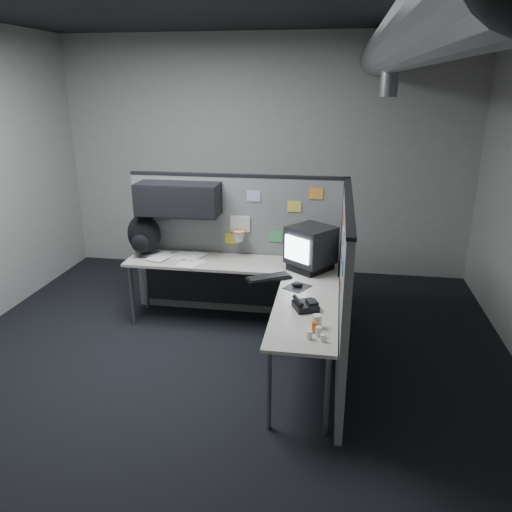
% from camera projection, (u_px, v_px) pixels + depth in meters
% --- Properties ---
extents(room, '(5.62, 5.62, 3.22)m').
position_uv_depth(room, '(284.00, 146.00, 3.96)').
color(room, black).
rests_on(room, ground).
extents(partition_back, '(2.44, 0.42, 1.63)m').
position_uv_depth(partition_back, '(222.00, 231.00, 5.59)').
color(partition_back, slate).
rests_on(partition_back, ground).
extents(partition_right, '(0.07, 2.23, 1.63)m').
position_uv_depth(partition_right, '(344.00, 288.00, 4.50)').
color(partition_right, slate).
rests_on(partition_right, ground).
extents(desk, '(2.31, 2.11, 0.73)m').
position_uv_depth(desk, '(249.00, 282.00, 5.16)').
color(desk, '#B6B3A4').
rests_on(desk, ground).
extents(monitor, '(0.56, 0.56, 0.46)m').
position_uv_depth(monitor, '(311.00, 248.00, 5.11)').
color(monitor, black).
rests_on(monitor, desk).
extents(keyboard, '(0.46, 0.37, 0.04)m').
position_uv_depth(keyboard, '(269.00, 278.00, 4.92)').
color(keyboard, black).
rests_on(keyboard, desk).
extents(mouse, '(0.28, 0.30, 0.05)m').
position_uv_depth(mouse, '(297.00, 286.00, 4.73)').
color(mouse, black).
rests_on(mouse, desk).
extents(phone, '(0.25, 0.26, 0.10)m').
position_uv_depth(phone, '(305.00, 305.00, 4.27)').
color(phone, black).
rests_on(phone, desk).
extents(bottles, '(0.14, 0.18, 0.09)m').
position_uv_depth(bottles, '(316.00, 332.00, 3.81)').
color(bottles, silver).
rests_on(bottles, desk).
extents(cup, '(0.08, 0.08, 0.10)m').
position_uv_depth(cup, '(317.00, 321.00, 3.95)').
color(cup, silver).
rests_on(cup, desk).
extents(papers, '(0.73, 0.56, 0.01)m').
position_uv_depth(papers, '(177.00, 257.00, 5.54)').
color(papers, white).
rests_on(papers, desk).
extents(backpack, '(0.44, 0.42, 0.46)m').
position_uv_depth(backpack, '(144.00, 235.00, 5.58)').
color(backpack, black).
rests_on(backpack, desk).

